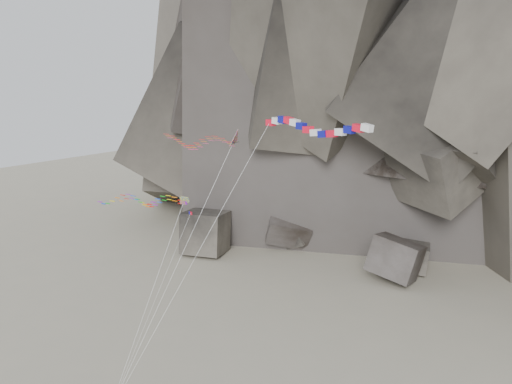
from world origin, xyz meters
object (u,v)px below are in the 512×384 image
Objects in this scene: delta_kite at (195,141)px; pennant_kite at (171,260)px; banner_kite at (312,128)px; parafoil_kite at (137,200)px.

delta_kite is 11.32m from pennant_kite.
delta_kite is 0.95× the size of banner_kite.
delta_kite is 8.31m from parafoil_kite.
parafoil_kite is at bearing -174.21° from pennant_kite.
delta_kite is 12.83m from banner_kite.
delta_kite is 1.39× the size of parafoil_kite.
banner_kite is at bearing 24.62° from pennant_kite.
pennant_kite is at bearing 9.04° from parafoil_kite.
banner_kite is 19.73m from parafoil_kite.
delta_kite is at bearing 41.59° from parafoil_kite.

